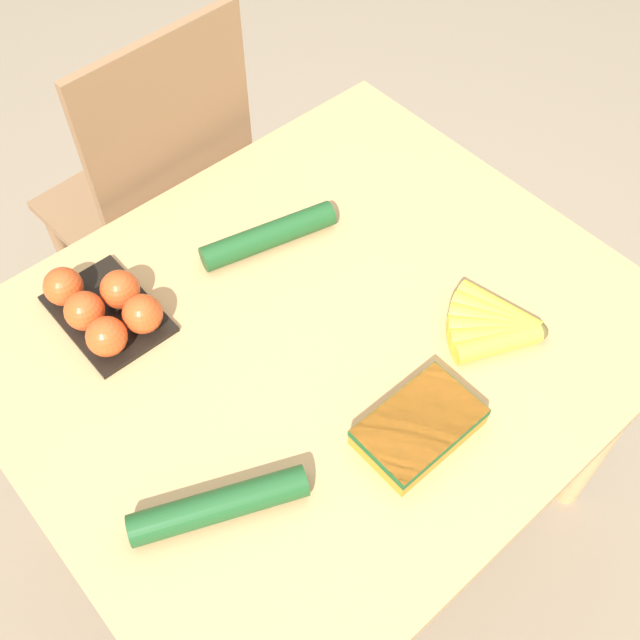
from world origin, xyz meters
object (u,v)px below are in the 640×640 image
at_px(tomato_pack, 104,308).
at_px(cucumber_near, 269,236).
at_px(banana_bunch, 496,326).
at_px(carrot_bag, 419,426).
at_px(chair, 160,204).
at_px(cucumber_far, 219,505).

distance_m(tomato_pack, cucumber_near, 0.33).
xyz_separation_m(banana_bunch, carrot_bag, (-0.24, -0.05, 0.01)).
height_order(tomato_pack, cucumber_near, tomato_pack).
xyz_separation_m(banana_bunch, tomato_pack, (-0.49, 0.46, 0.02)).
bearing_deg(tomato_pack, carrot_bag, -63.93).
relative_size(tomato_pack, carrot_bag, 1.15).
bearing_deg(cucumber_near, carrot_bag, -99.18).
relative_size(carrot_bag, cucumber_near, 0.72).
relative_size(chair, cucumber_far, 3.93).
relative_size(banana_bunch, carrot_bag, 0.89).
xyz_separation_m(chair, cucumber_far, (-0.38, -0.79, 0.24)).
height_order(banana_bunch, tomato_pack, tomato_pack).
distance_m(chair, cucumber_far, 0.91).
xyz_separation_m(banana_bunch, cucumber_near, (-0.16, 0.41, 0.01)).
xyz_separation_m(tomato_pack, cucumber_far, (-0.06, -0.41, -0.01)).
distance_m(tomato_pack, cucumber_far, 0.41).
relative_size(chair, cucumber_near, 3.84).
bearing_deg(tomato_pack, cucumber_near, -7.93).
xyz_separation_m(chair, tomato_pack, (-0.32, -0.38, 0.25)).
bearing_deg(chair, tomato_pack, 47.17).
relative_size(cucumber_near, cucumber_far, 1.03).
relative_size(banana_bunch, cucumber_far, 0.66).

